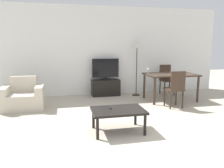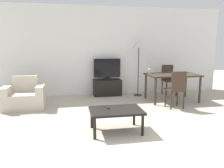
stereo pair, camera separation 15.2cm
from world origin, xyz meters
TOP-DOWN VIEW (x-y plane):
  - ground_plane at (0.00, 0.00)m, footprint 18.00×18.00m
  - wall_back at (0.00, 3.76)m, footprint 7.63×0.06m
  - armchair at (-2.18, 2.54)m, footprint 0.97×0.71m
  - tv_stand at (0.04, 3.50)m, footprint 0.85×0.39m
  - tv at (0.04, 3.50)m, footprint 0.81×0.28m
  - coffee_table at (-0.27, 0.64)m, footprint 0.93×0.63m
  - dining_table at (1.70, 2.55)m, footprint 1.38×0.87m
  - dining_chair_near at (1.46, 1.81)m, footprint 0.40×0.40m
  - dining_chair_far at (1.94, 3.29)m, footprint 0.40×0.40m
  - floor_lamp at (0.96, 3.31)m, footprint 0.36×0.36m
  - remote_primary at (-0.40, 0.76)m, footprint 0.04×0.15m
  - wine_glass_left at (1.12, 2.78)m, footprint 0.07×0.07m

SIDE VIEW (x-z plane):
  - ground_plane at x=0.00m, z-range 0.00..0.00m
  - tv_stand at x=0.04m, z-range 0.00..0.49m
  - armchair at x=-2.18m, z-range -0.11..0.67m
  - coffee_table at x=-0.27m, z-range 0.16..0.57m
  - remote_primary at x=-0.40m, z-range 0.41..0.43m
  - dining_chair_near at x=1.46m, z-range 0.06..0.98m
  - dining_chair_far at x=1.94m, z-range 0.06..0.98m
  - dining_table at x=1.70m, z-range 0.29..1.04m
  - tv at x=0.04m, z-range 0.49..1.13m
  - wine_glass_left at x=1.12m, z-range 0.78..0.92m
  - wall_back at x=0.00m, z-range 0.00..2.70m
  - floor_lamp at x=0.96m, z-range 0.65..2.36m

